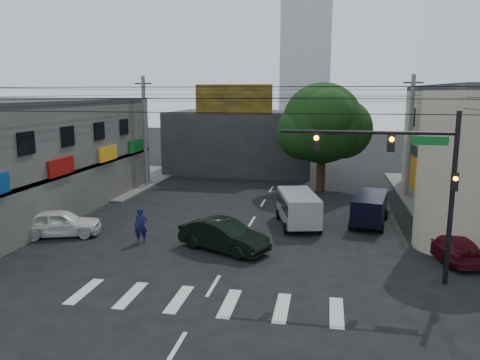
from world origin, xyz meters
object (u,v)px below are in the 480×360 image
(utility_pole_far_left, at_px, (145,133))
(white_compact, at_px, (60,223))
(traffic_gantry, at_px, (411,169))
(street_tree, at_px, (322,123))
(utility_pole_far_right, at_px, (410,137))
(navy_van, at_px, (370,210))
(traffic_officer, at_px, (141,226))
(maroon_sedan, at_px, (452,247))
(dark_sedan, at_px, (224,236))
(silver_minivan, at_px, (298,210))

(utility_pole_far_left, xyz_separation_m, white_compact, (0.45, -13.91, -3.85))
(traffic_gantry, bearing_deg, street_tree, 101.99)
(utility_pole_far_right, bearing_deg, utility_pole_far_left, 180.00)
(navy_van, bearing_deg, traffic_gantry, -164.80)
(traffic_gantry, height_order, traffic_officer, traffic_gantry)
(traffic_gantry, height_order, white_compact, traffic_gantry)
(utility_pole_far_right, distance_m, white_compact, 25.11)
(maroon_sedan, xyz_separation_m, navy_van, (-3.40, 5.53, 0.30))
(utility_pole_far_left, xyz_separation_m, traffic_officer, (5.38, -14.24, -3.66))
(white_compact, distance_m, maroon_sedan, 20.55)
(navy_van, distance_m, traffic_officer, 13.59)
(dark_sedan, xyz_separation_m, maroon_sedan, (11.05, 0.76, -0.17))
(white_compact, bearing_deg, utility_pole_far_right, -74.71)
(navy_van, bearing_deg, traffic_officer, 126.37)
(utility_pole_far_right, xyz_separation_m, dark_sedan, (-11.05, -14.59, -3.82))
(street_tree, distance_m, navy_van, 10.81)
(street_tree, distance_m, traffic_officer, 18.33)
(utility_pole_far_left, xyz_separation_m, silver_minivan, (13.36, -9.43, -3.60))
(maroon_sedan, bearing_deg, utility_pole_far_left, -45.19)
(utility_pole_far_left, relative_size, utility_pole_far_right, 1.00)
(traffic_officer, bearing_deg, utility_pole_far_left, 93.20)
(traffic_officer, bearing_deg, white_compact, 158.74)
(dark_sedan, bearing_deg, traffic_gantry, -81.65)
(utility_pole_far_right, bearing_deg, traffic_gantry, -98.94)
(silver_minivan, bearing_deg, navy_van, -88.85)
(dark_sedan, distance_m, silver_minivan, 6.20)
(street_tree, xyz_separation_m, dark_sedan, (-4.55, -15.59, -4.69))
(white_compact, xyz_separation_m, maroon_sedan, (20.55, 0.08, -0.14))
(navy_van, bearing_deg, silver_minivan, 115.37)
(utility_pole_far_left, xyz_separation_m, maroon_sedan, (21.00, -13.83, -3.98))
(navy_van, bearing_deg, street_tree, 28.92)
(traffic_gantry, height_order, utility_pole_far_right, utility_pole_far_right)
(traffic_gantry, bearing_deg, utility_pole_far_left, 137.14)
(navy_van, bearing_deg, utility_pole_far_left, 75.22)
(street_tree, height_order, white_compact, street_tree)
(utility_pole_far_left, relative_size, dark_sedan, 1.83)
(dark_sedan, height_order, traffic_officer, traffic_officer)
(utility_pole_far_right, height_order, silver_minivan, utility_pole_far_right)
(silver_minivan, distance_m, navy_van, 4.39)
(white_compact, bearing_deg, navy_van, -90.69)
(maroon_sedan, distance_m, traffic_officer, 15.63)
(maroon_sedan, bearing_deg, white_compact, -11.59)
(utility_pole_far_right, bearing_deg, silver_minivan, -129.01)
(traffic_gantry, bearing_deg, silver_minivan, 123.22)
(silver_minivan, relative_size, navy_van, 1.03)
(street_tree, bearing_deg, maroon_sedan, -66.33)
(traffic_gantry, xyz_separation_m, navy_van, (-0.72, 8.70, -3.92))
(white_compact, height_order, maroon_sedan, white_compact)
(utility_pole_far_left, height_order, traffic_officer, utility_pole_far_left)
(maroon_sedan, distance_m, silver_minivan, 8.82)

